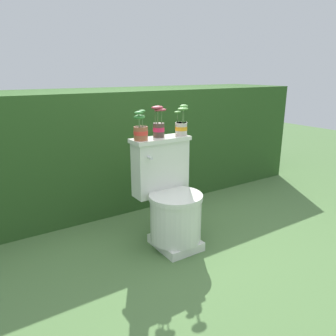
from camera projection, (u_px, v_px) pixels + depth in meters
The scene contains 6 objects.
ground_plane at pixel (170, 245), 2.51m from camera, with size 12.00×12.00×0.00m, color #4C703D.
hedge_backdrop at pixel (106, 146), 3.29m from camera, with size 4.32×0.89×1.11m.
toilet at pixel (171, 201), 2.46m from camera, with size 0.46×0.49×0.81m.
potted_plant_left at pixel (141, 130), 2.32m from camera, with size 0.11×0.10×0.22m.
potted_plant_midleft at pixel (159, 124), 2.42m from camera, with size 0.11×0.10×0.23m.
potted_plant_middle at pixel (181, 125), 2.49m from camera, with size 0.10×0.12×0.23m.
Camera 1 is at (-1.24, -1.87, 1.28)m, focal length 35.00 mm.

